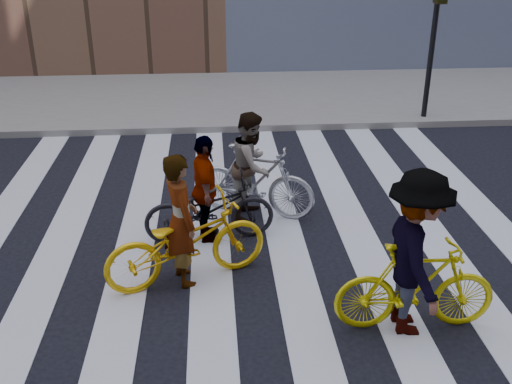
{
  "coord_description": "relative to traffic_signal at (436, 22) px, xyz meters",
  "views": [
    {
      "loc": [
        -0.47,
        -7.55,
        4.34
      ],
      "look_at": [
        0.13,
        0.3,
        0.71
      ],
      "focal_mm": 42.0,
      "sensor_mm": 36.0,
      "label": 1
    }
  ],
  "objects": [
    {
      "name": "rider_left",
      "position": [
        -5.31,
        -6.16,
        -1.4
      ],
      "size": [
        0.62,
        0.75,
        1.77
      ],
      "primitive_type": "imported",
      "rotation": [
        0.0,
        0.0,
        1.92
      ],
      "color": "slate",
      "rests_on": "ground"
    },
    {
      "name": "ground",
      "position": [
        -4.4,
        -5.32,
        -2.28
      ],
      "size": [
        100.0,
        100.0,
        0.0
      ],
      "primitive_type": "plane",
      "color": "black",
      "rests_on": "ground"
    },
    {
      "name": "sidewalk_far",
      "position": [
        -4.4,
        2.18,
        -2.2
      ],
      "size": [
        100.0,
        5.0,
        0.15
      ],
      "primitive_type": "cube",
      "color": "gray",
      "rests_on": "ground"
    },
    {
      "name": "bike_yellow_right",
      "position": [
        -2.65,
        -7.35,
        -1.73
      ],
      "size": [
        1.85,
        0.57,
        1.1
      ],
      "primitive_type": "imported",
      "rotation": [
        0.0,
        0.0,
        1.54
      ],
      "color": "yellow",
      "rests_on": "ground"
    },
    {
      "name": "traffic_signal",
      "position": [
        0.0,
        0.0,
        0.0
      ],
      "size": [
        0.22,
        0.42,
        3.33
      ],
      "color": "black",
      "rests_on": "ground"
    },
    {
      "name": "zebra_crosswalk",
      "position": [
        -4.4,
        -5.32,
        -2.27
      ],
      "size": [
        8.25,
        10.0,
        0.01
      ],
      "color": "silver",
      "rests_on": "ground"
    },
    {
      "name": "rider_rear",
      "position": [
        -5.01,
        -5.09,
        -1.48
      ],
      "size": [
        0.49,
        0.98,
        1.61
      ],
      "primitive_type": "imported",
      "rotation": [
        0.0,
        0.0,
        1.67
      ],
      "color": "slate",
      "rests_on": "ground"
    },
    {
      "name": "bike_silver_mid",
      "position": [
        -4.24,
        -4.32,
        -1.7
      ],
      "size": [
        2.0,
        1.24,
        1.16
      ],
      "primitive_type": "imported",
      "rotation": [
        0.0,
        0.0,
        1.18
      ],
      "color": "#AFB2B9",
      "rests_on": "ground"
    },
    {
      "name": "bike_dark_rear",
      "position": [
        -4.96,
        -5.09,
        -1.78
      ],
      "size": [
        1.94,
        0.85,
        0.99
      ],
      "primitive_type": "imported",
      "rotation": [
        0.0,
        0.0,
        1.67
      ],
      "color": "black",
      "rests_on": "ground"
    },
    {
      "name": "rider_mid",
      "position": [
        -4.29,
        -4.32,
        -1.43
      ],
      "size": [
        0.91,
        1.01,
        1.69
      ],
      "primitive_type": "imported",
      "rotation": [
        0.0,
        0.0,
        1.18
      ],
      "color": "slate",
      "rests_on": "ground"
    },
    {
      "name": "rider_right",
      "position": [
        -2.7,
        -7.35,
        -1.3
      ],
      "size": [
        0.76,
        1.29,
        1.96
      ],
      "primitive_type": "imported",
      "rotation": [
        0.0,
        0.0,
        1.54
      ],
      "color": "slate",
      "rests_on": "ground"
    },
    {
      "name": "bike_yellow_left",
      "position": [
        -5.26,
        -6.16,
        -1.72
      ],
      "size": [
        2.27,
        1.43,
        1.12
      ],
      "primitive_type": "imported",
      "rotation": [
        0.0,
        0.0,
        1.92
      ],
      "color": "#EFB50D",
      "rests_on": "ground"
    }
  ]
}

